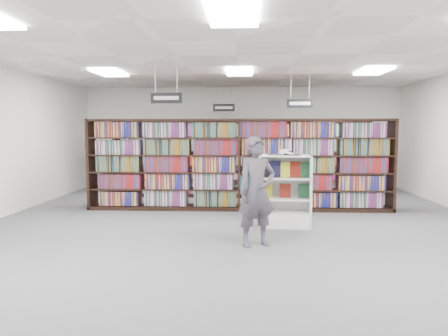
{
  "coord_description": "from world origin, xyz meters",
  "views": [
    {
      "loc": [
        0.14,
        -8.06,
        1.85
      ],
      "look_at": [
        -0.28,
        0.5,
        1.1
      ],
      "focal_mm": 35.0,
      "sensor_mm": 36.0,
      "label": 1
    }
  ],
  "objects_px": {
    "bookshelf_row_near": "(239,165)",
    "endcap_display": "(285,202)",
    "open_book": "(285,153)",
    "shopper": "(257,192)"
  },
  "relations": [
    {
      "from": "bookshelf_row_near",
      "to": "endcap_display",
      "type": "xyz_separation_m",
      "value": [
        0.91,
        -1.75,
        -0.58
      ]
    },
    {
      "from": "open_book",
      "to": "endcap_display",
      "type": "bearing_deg",
      "value": 58.99
    },
    {
      "from": "endcap_display",
      "to": "open_book",
      "type": "bearing_deg",
      "value": -135.08
    },
    {
      "from": "bookshelf_row_near",
      "to": "shopper",
      "type": "height_order",
      "value": "bookshelf_row_near"
    },
    {
      "from": "shopper",
      "to": "endcap_display",
      "type": "bearing_deg",
      "value": 43.15
    },
    {
      "from": "open_book",
      "to": "shopper",
      "type": "distance_m",
      "value": 1.62
    },
    {
      "from": "endcap_display",
      "to": "open_book",
      "type": "height_order",
      "value": "open_book"
    },
    {
      "from": "bookshelf_row_near",
      "to": "shopper",
      "type": "bearing_deg",
      "value": -84.19
    },
    {
      "from": "open_book",
      "to": "bookshelf_row_near",
      "type": "bearing_deg",
      "value": 135.2
    },
    {
      "from": "shopper",
      "to": "bookshelf_row_near",
      "type": "bearing_deg",
      "value": 71.02
    }
  ]
}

